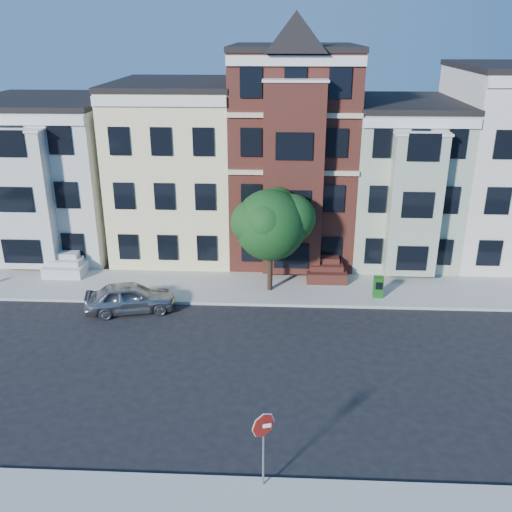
# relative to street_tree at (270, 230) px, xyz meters

# --- Properties ---
(ground) EXTENTS (120.00, 120.00, 0.00)m
(ground) POSITION_rel_street_tree_xyz_m (1.14, -7.74, -3.54)
(ground) COLOR black
(far_sidewalk) EXTENTS (60.00, 4.00, 0.15)m
(far_sidewalk) POSITION_rel_street_tree_xyz_m (1.14, 0.26, -3.46)
(far_sidewalk) COLOR #9E9B93
(far_sidewalk) RESTS_ON ground
(house_white) EXTENTS (8.00, 9.00, 9.00)m
(house_white) POSITION_rel_street_tree_xyz_m (-13.86, 6.76, 0.96)
(house_white) COLOR beige
(house_white) RESTS_ON ground
(house_yellow) EXTENTS (7.00, 9.00, 10.00)m
(house_yellow) POSITION_rel_street_tree_xyz_m (-5.86, 6.76, 1.46)
(house_yellow) COLOR beige
(house_yellow) RESTS_ON ground
(house_brown) EXTENTS (7.00, 9.00, 12.00)m
(house_brown) POSITION_rel_street_tree_xyz_m (1.14, 6.76, 2.46)
(house_brown) COLOR #421C15
(house_brown) RESTS_ON ground
(house_green) EXTENTS (6.00, 9.00, 9.00)m
(house_green) POSITION_rel_street_tree_xyz_m (7.64, 6.76, 0.96)
(house_green) COLOR #9BAC90
(house_green) RESTS_ON ground
(street_tree) EXTENTS (6.03, 6.03, 6.77)m
(street_tree) POSITION_rel_street_tree_xyz_m (0.00, 0.00, 0.00)
(street_tree) COLOR #1D501D
(street_tree) RESTS_ON far_sidewalk
(parked_car) EXTENTS (4.68, 2.67, 1.50)m
(parked_car) POSITION_rel_street_tree_xyz_m (-6.87, -2.54, -2.79)
(parked_car) COLOR gray
(parked_car) RESTS_ON ground
(newspaper_box) EXTENTS (0.53, 0.48, 1.11)m
(newspaper_box) POSITION_rel_street_tree_xyz_m (5.63, -0.62, -2.83)
(newspaper_box) COLOR #175A17
(newspaper_box) RESTS_ON far_sidewalk
(stop_sign) EXTENTS (0.82, 0.31, 2.97)m
(stop_sign) POSITION_rel_street_tree_xyz_m (0.15, -14.04, -1.90)
(stop_sign) COLOR #A51810
(stop_sign) RESTS_ON near_sidewalk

